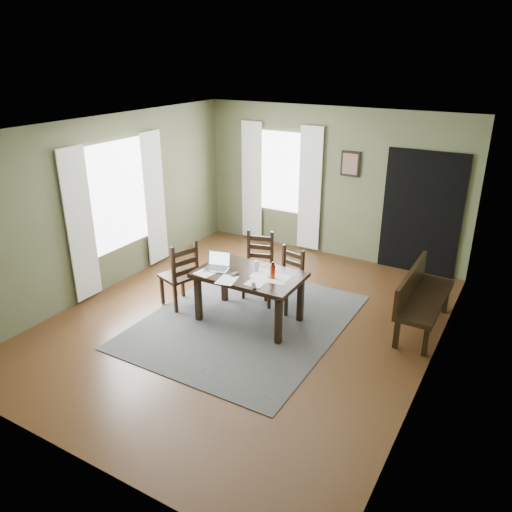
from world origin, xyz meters
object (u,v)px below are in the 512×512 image
Objects in this scene: bench at (420,294)px; laptop at (218,264)px; chair_back_left at (258,265)px; chair_end at (180,275)px; dining_table at (249,279)px; chair_back_right at (287,280)px; water_bottle at (273,271)px.

laptop is (-2.57, -1.07, 0.29)m from bench.
chair_end is at bearing -146.57° from chair_back_left.
chair_back_left is at bearing 110.73° from dining_table.
water_bottle is at bearing -70.88° from chair_back_right.
chair_back_right is 1.07m from laptop.
chair_back_right is at bearing 101.89° from bench.
bench is at bearing 7.64° from laptop.
chair_end is 1.04× the size of chair_back_left.
chair_back_left is 2.43m from bench.
chair_back_right is at bearing -33.62° from chair_back_left.
chair_back_left is at bearing 158.34° from chair_end.
dining_table is 0.97× the size of bench.
laptop is 0.83m from water_bottle.
chair_end is 1.58m from chair_back_right.
dining_table is 2.34m from bench.
water_bottle reaches higher than dining_table.
bench is 6.42× the size of water_bottle.
dining_table is 1.61× the size of chair_back_right.
laptop is (-0.75, -0.68, 0.35)m from chair_back_right.
dining_table is 1.12m from chair_end.
bench is (3.21, 1.13, 0.00)m from chair_end.
dining_table is 0.87m from chair_back_left.
chair_back_left reaches higher than chair_back_right.
chair_end is 4.38× the size of water_bottle.
laptop reaches higher than dining_table.
bench is at bearing 29.35° from water_bottle.
bench is 2.80m from laptop.
water_bottle is at bearing 114.37° from chair_end.
bench is (2.11, 1.00, -0.14)m from dining_table.
chair_end is at bearing 170.63° from laptop.
chair_back_right is 2.33× the size of laptop.
chair_back_left reaches higher than water_bottle.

